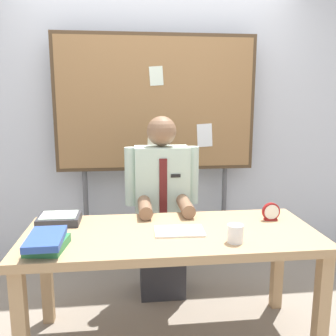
{
  "coord_description": "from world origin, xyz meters",
  "views": [
    {
      "loc": [
        -0.25,
        -2.02,
        1.5
      ],
      "look_at": [
        0.0,
        0.18,
        1.08
      ],
      "focal_mm": 38.56,
      "sensor_mm": 36.0,
      "label": 1
    }
  ],
  "objects_px": {
    "desk": "(171,245)",
    "paper_tray": "(59,219)",
    "bulletin_board": "(156,106)",
    "desk_clock": "(271,212)",
    "book_stack": "(47,242)",
    "person": "(162,214)",
    "coffee_mug": "(235,234)",
    "open_notebook": "(179,231)"
  },
  "relations": [
    {
      "from": "desk_clock",
      "to": "coffee_mug",
      "type": "bearing_deg",
      "value": -135.36
    },
    {
      "from": "person",
      "to": "paper_tray",
      "type": "height_order",
      "value": "person"
    },
    {
      "from": "paper_tray",
      "to": "book_stack",
      "type": "bearing_deg",
      "value": -88.48
    },
    {
      "from": "desk",
      "to": "book_stack",
      "type": "distance_m",
      "value": 0.72
    },
    {
      "from": "open_notebook",
      "to": "person",
      "type": "bearing_deg",
      "value": 94.17
    },
    {
      "from": "desk_clock",
      "to": "coffee_mug",
      "type": "xyz_separation_m",
      "value": [
        -0.34,
        -0.33,
        -0.0
      ]
    },
    {
      "from": "person",
      "to": "bulletin_board",
      "type": "height_order",
      "value": "bulletin_board"
    },
    {
      "from": "bulletin_board",
      "to": "paper_tray",
      "type": "distance_m",
      "value": 1.31
    },
    {
      "from": "bulletin_board",
      "to": "paper_tray",
      "type": "relative_size",
      "value": 7.87
    },
    {
      "from": "desk",
      "to": "open_notebook",
      "type": "distance_m",
      "value": 0.11
    },
    {
      "from": "desk_clock",
      "to": "paper_tray",
      "type": "xyz_separation_m",
      "value": [
        -1.36,
        0.09,
        -0.02
      ]
    },
    {
      "from": "coffee_mug",
      "to": "bulletin_board",
      "type": "bearing_deg",
      "value": 104.18
    },
    {
      "from": "desk_clock",
      "to": "open_notebook",
      "type": "bearing_deg",
      "value": -166.6
    },
    {
      "from": "coffee_mug",
      "to": "paper_tray",
      "type": "bearing_deg",
      "value": 157.22
    },
    {
      "from": "desk",
      "to": "bulletin_board",
      "type": "bearing_deg",
      "value": 89.99
    },
    {
      "from": "desk",
      "to": "book_stack",
      "type": "xyz_separation_m",
      "value": [
        -0.68,
        -0.2,
        0.13
      ]
    },
    {
      "from": "desk",
      "to": "bulletin_board",
      "type": "relative_size",
      "value": 0.85
    },
    {
      "from": "bulletin_board",
      "to": "person",
      "type": "bearing_deg",
      "value": -90.03
    },
    {
      "from": "bulletin_board",
      "to": "paper_tray",
      "type": "height_order",
      "value": "bulletin_board"
    },
    {
      "from": "desk_clock",
      "to": "book_stack",
      "type": "bearing_deg",
      "value": -166.44
    },
    {
      "from": "desk",
      "to": "bulletin_board",
      "type": "distance_m",
      "value": 1.36
    },
    {
      "from": "desk",
      "to": "paper_tray",
      "type": "height_order",
      "value": "paper_tray"
    },
    {
      "from": "desk",
      "to": "paper_tray",
      "type": "distance_m",
      "value": 0.73
    },
    {
      "from": "desk_clock",
      "to": "coffee_mug",
      "type": "relative_size",
      "value": 1.16
    },
    {
      "from": "desk",
      "to": "desk_clock",
      "type": "relative_size",
      "value": 14.95
    },
    {
      "from": "desk",
      "to": "person",
      "type": "relative_size",
      "value": 1.26
    },
    {
      "from": "book_stack",
      "to": "open_notebook",
      "type": "bearing_deg",
      "value": 13.69
    },
    {
      "from": "person",
      "to": "open_notebook",
      "type": "bearing_deg",
      "value": -85.83
    },
    {
      "from": "desk",
      "to": "coffee_mug",
      "type": "height_order",
      "value": "coffee_mug"
    },
    {
      "from": "person",
      "to": "coffee_mug",
      "type": "distance_m",
      "value": 0.87
    },
    {
      "from": "bulletin_board",
      "to": "desk_clock",
      "type": "distance_m",
      "value": 1.35
    },
    {
      "from": "person",
      "to": "desk_clock",
      "type": "xyz_separation_m",
      "value": [
        0.67,
        -0.46,
        0.14
      ]
    },
    {
      "from": "open_notebook",
      "to": "desk_clock",
      "type": "distance_m",
      "value": 0.64
    },
    {
      "from": "coffee_mug",
      "to": "paper_tray",
      "type": "distance_m",
      "value": 1.1
    },
    {
      "from": "desk",
      "to": "person",
      "type": "height_order",
      "value": "person"
    },
    {
      "from": "paper_tray",
      "to": "coffee_mug",
      "type": "bearing_deg",
      "value": -22.78
    },
    {
      "from": "person",
      "to": "open_notebook",
      "type": "relative_size",
      "value": 4.76
    },
    {
      "from": "book_stack",
      "to": "open_notebook",
      "type": "relative_size",
      "value": 1.04
    },
    {
      "from": "person",
      "to": "paper_tray",
      "type": "relative_size",
      "value": 5.33
    },
    {
      "from": "desk_clock",
      "to": "paper_tray",
      "type": "height_order",
      "value": "desk_clock"
    },
    {
      "from": "person",
      "to": "coffee_mug",
      "type": "xyz_separation_m",
      "value": [
        0.33,
        -0.8,
        0.13
      ]
    },
    {
      "from": "book_stack",
      "to": "paper_tray",
      "type": "bearing_deg",
      "value": 91.52
    }
  ]
}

